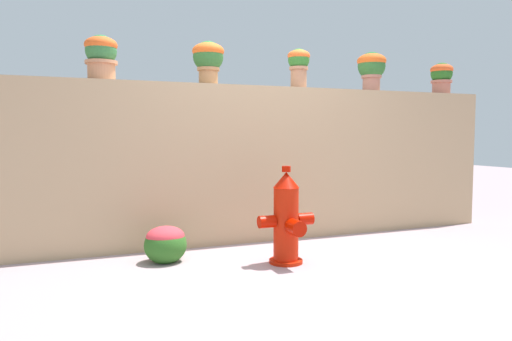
# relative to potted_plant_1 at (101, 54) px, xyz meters

# --- Properties ---
(ground_plane) EXTENTS (24.00, 24.00, 0.00)m
(ground_plane) POSITION_rel_potted_plant_1_xyz_m (1.47, -1.07, -1.84)
(ground_plane) COLOR #A79095
(stone_wall) EXTENTS (5.76, 0.38, 1.59)m
(stone_wall) POSITION_rel_potted_plant_1_xyz_m (1.47, 0.00, -1.04)
(stone_wall) COLOR tan
(stone_wall) RESTS_ON ground
(potted_plant_1) EXTENTS (0.30, 0.30, 0.42)m
(potted_plant_1) POSITION_rel_potted_plant_1_xyz_m (0.00, 0.00, 0.00)
(potted_plant_1) COLOR tan
(potted_plant_1) RESTS_ON stone_wall
(potted_plant_2) EXTENTS (0.32, 0.32, 0.43)m
(potted_plant_2) POSITION_rel_potted_plant_1_xyz_m (1.02, -0.00, 0.03)
(potted_plant_2) COLOR #B1794C
(potted_plant_2) RESTS_ON stone_wall
(potted_plant_3) EXTENTS (0.24, 0.24, 0.42)m
(potted_plant_3) POSITION_rel_potted_plant_1_xyz_m (2.01, -0.03, 0.02)
(potted_plant_3) COLOR #B47958
(potted_plant_3) RESTS_ON stone_wall
(potted_plant_4) EXTENTS (0.33, 0.33, 0.46)m
(potted_plant_4) POSITION_rel_potted_plant_1_xyz_m (2.98, 0.03, 0.05)
(potted_plant_4) COLOR #AE6D5B
(potted_plant_4) RESTS_ON stone_wall
(potted_plant_5) EXTENTS (0.27, 0.27, 0.39)m
(potted_plant_5) POSITION_rel_potted_plant_1_xyz_m (4.02, 0.04, -0.01)
(potted_plant_5) COLOR #B66B59
(potted_plant_5) RESTS_ON stone_wall
(fire_hydrant) EXTENTS (0.50, 0.41, 0.84)m
(fire_hydrant) POSITION_rel_potted_plant_1_xyz_m (1.41, -1.01, -1.46)
(fire_hydrant) COLOR red
(fire_hydrant) RESTS_ON ground
(flower_bush_left) EXTENTS (0.37, 0.33, 0.33)m
(flower_bush_left) POSITION_rel_potted_plant_1_xyz_m (0.45, -0.59, -1.67)
(flower_bush_left) COLOR #2D6521
(flower_bush_left) RESTS_ON ground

